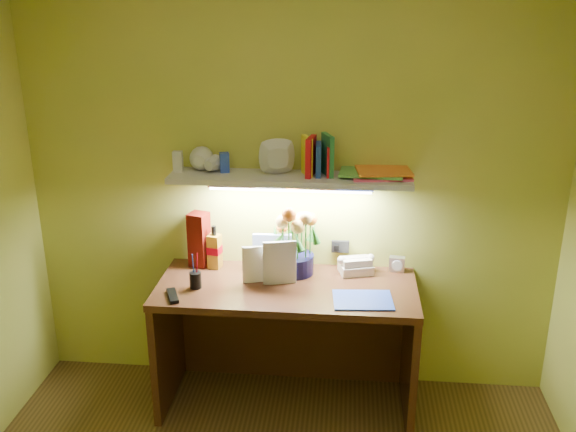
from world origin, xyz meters
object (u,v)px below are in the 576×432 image
at_px(telephone, 356,264).
at_px(desk_clock, 397,264).
at_px(whisky_bottle, 214,247).
at_px(flower_bouquet, 295,241).
at_px(desk, 287,346).

xyz_separation_m(telephone, desk_clock, (0.23, 0.05, -0.01)).
distance_m(telephone, whisky_bottle, 0.80).
relative_size(desk_clock, whisky_bottle, 0.34).
distance_m(telephone, desk_clock, 0.24).
height_order(flower_bouquet, desk_clock, flower_bouquet).
relative_size(telephone, desk_clock, 2.06).
bearing_deg(whisky_bottle, desk_clock, 2.64).
bearing_deg(desk_clock, whisky_bottle, -169.64).
distance_m(flower_bouquet, telephone, 0.37).
distance_m(desk, telephone, 0.60).
distance_m(flower_bouquet, desk_clock, 0.60).
bearing_deg(desk_clock, desk, -149.98).
distance_m(desk, flower_bouquet, 0.59).
height_order(desk_clock, whisky_bottle, whisky_bottle).
bearing_deg(telephone, desk, -167.17).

